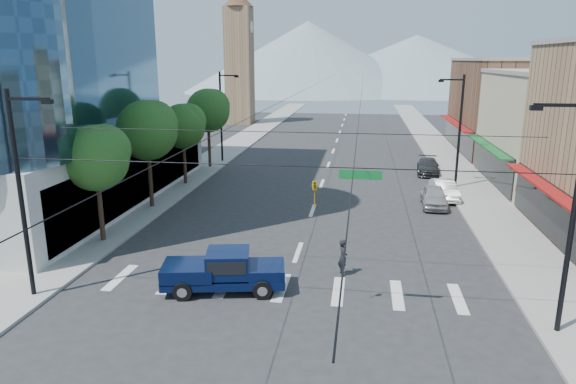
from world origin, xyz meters
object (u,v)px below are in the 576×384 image
(parked_car_near, at_px, (434,197))
(parked_car_far, at_px, (428,166))
(pickup_truck, at_px, (223,270))
(parked_car_mid, at_px, (444,190))
(pedestrian, at_px, (343,257))

(parked_car_near, xyz_separation_m, parked_car_far, (0.86, 10.99, -0.04))
(pickup_truck, relative_size, parked_car_mid, 1.36)
(pickup_truck, distance_m, parked_car_near, 18.99)
(pickup_truck, height_order, parked_car_near, pickup_truck)
(pickup_truck, xyz_separation_m, parked_car_near, (11.11, 15.40, -0.25))
(parked_car_near, height_order, parked_car_mid, parked_car_near)
(pickup_truck, bearing_deg, pedestrian, 15.28)
(parked_car_mid, bearing_deg, pedestrian, -120.04)
(pickup_truck, bearing_deg, parked_car_far, 55.00)
(parked_car_mid, distance_m, parked_car_far, 8.80)
(pedestrian, distance_m, parked_car_far, 24.79)
(pickup_truck, xyz_separation_m, parked_car_far, (11.97, 26.39, -0.29))
(pedestrian, xyz_separation_m, parked_car_far, (6.74, 23.85, -0.21))
(parked_car_near, height_order, parked_car_far, parked_car_near)
(parked_car_mid, bearing_deg, pickup_truck, -129.99)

